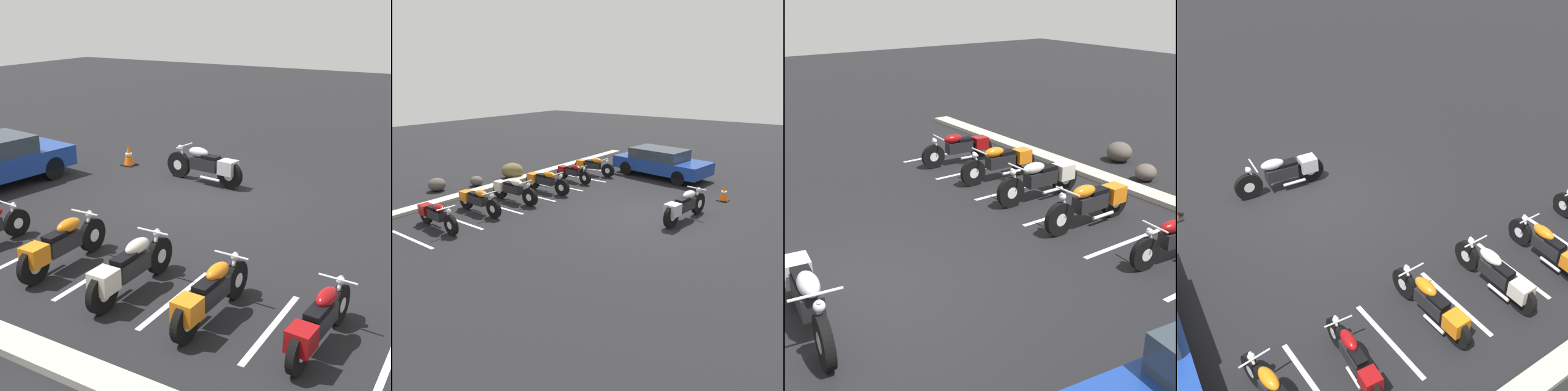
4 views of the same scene
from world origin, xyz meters
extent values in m
plane|color=black|center=(0.00, 0.00, 0.00)|extent=(60.00, 60.00, 0.00)
cylinder|color=black|center=(1.36, -1.02, 0.36)|extent=(0.73, 0.22, 0.72)
cylinder|color=silver|center=(1.36, -1.02, 0.36)|extent=(0.29, 0.17, 0.27)
cylinder|color=black|center=(-0.31, -0.82, 0.36)|extent=(0.73, 0.22, 0.72)
cylinder|color=silver|center=(-0.31, -0.82, 0.36)|extent=(0.29, 0.17, 0.27)
cube|color=black|center=(0.47, -0.91, 0.52)|extent=(0.86, 0.40, 0.33)
ellipsoid|color=#B7B7BC|center=(0.69, -0.94, 0.82)|extent=(0.64, 0.36, 0.26)
cube|color=black|center=(0.29, -0.89, 0.74)|extent=(0.51, 0.32, 0.09)
cube|color=#B7B7BC|center=(-0.26, -0.82, 0.56)|extent=(0.48, 0.44, 0.37)
cylinder|color=silver|center=(1.23, -1.01, 0.64)|extent=(0.29, 0.10, 0.58)
cylinder|color=silver|center=(1.17, -1.00, 0.93)|extent=(0.12, 0.67, 0.04)
sphere|color=silver|center=(1.31, -1.02, 0.84)|extent=(0.15, 0.15, 0.15)
cylinder|color=silver|center=(0.22, -0.73, 0.20)|extent=(0.60, 0.15, 0.08)
cylinder|color=black|center=(-4.62, 4.08, 0.31)|extent=(0.15, 0.62, 0.61)
cylinder|color=silver|center=(-4.62, 4.08, 0.31)|extent=(0.13, 0.24, 0.23)
cylinder|color=black|center=(-4.52, 5.52, 0.31)|extent=(0.15, 0.62, 0.61)
cylinder|color=silver|center=(-4.52, 5.52, 0.31)|extent=(0.13, 0.24, 0.23)
cube|color=black|center=(-4.56, 4.84, 0.45)|extent=(0.31, 0.72, 0.28)
ellipsoid|color=maroon|center=(-4.58, 4.66, 0.70)|extent=(0.28, 0.54, 0.22)
cube|color=black|center=(-4.55, 5.00, 0.63)|extent=(0.25, 0.42, 0.07)
cube|color=maroon|center=(-4.52, 5.47, 0.48)|extent=(0.36, 0.40, 0.32)
cylinder|color=silver|center=(-4.61, 4.19, 0.55)|extent=(0.07, 0.25, 0.50)
cylinder|color=silver|center=(-4.61, 4.24, 0.79)|extent=(0.58, 0.07, 0.03)
sphere|color=silver|center=(-4.61, 4.12, 0.72)|extent=(0.13, 0.13, 0.13)
cylinder|color=silver|center=(-4.42, 5.07, 0.17)|extent=(0.10, 0.52, 0.07)
cylinder|color=black|center=(-2.96, 4.17, 0.32)|extent=(0.13, 0.64, 0.63)
cylinder|color=silver|center=(-2.96, 4.17, 0.32)|extent=(0.13, 0.24, 0.24)
cylinder|color=black|center=(-2.91, 5.66, 0.32)|extent=(0.13, 0.64, 0.63)
cylinder|color=silver|center=(-2.91, 5.66, 0.32)|extent=(0.13, 0.24, 0.24)
cube|color=black|center=(-2.93, 4.96, 0.46)|extent=(0.29, 0.74, 0.29)
ellipsoid|color=orange|center=(-2.94, 4.77, 0.72)|extent=(0.27, 0.54, 0.23)
cube|color=black|center=(-2.93, 5.12, 0.65)|extent=(0.24, 0.43, 0.08)
cube|color=orange|center=(-2.91, 5.61, 0.49)|extent=(0.36, 0.39, 0.33)
cylinder|color=silver|center=(-2.95, 4.29, 0.57)|extent=(0.07, 0.25, 0.51)
cylinder|color=silver|center=(-2.95, 4.34, 0.82)|extent=(0.60, 0.05, 0.03)
sphere|color=silver|center=(-2.95, 4.22, 0.74)|extent=(0.13, 0.13, 0.13)
cylinder|color=silver|center=(-2.79, 5.20, 0.17)|extent=(0.08, 0.53, 0.07)
cylinder|color=black|center=(-1.40, 4.07, 0.33)|extent=(0.12, 0.66, 0.66)
cylinder|color=silver|center=(-1.40, 4.07, 0.33)|extent=(0.13, 0.25, 0.25)
cylinder|color=black|center=(-1.40, 5.63, 0.33)|extent=(0.12, 0.66, 0.66)
cylinder|color=silver|center=(-1.40, 5.63, 0.33)|extent=(0.13, 0.25, 0.25)
cube|color=black|center=(-1.40, 4.90, 0.48)|extent=(0.28, 0.76, 0.30)
ellipsoid|color=beige|center=(-1.40, 4.70, 0.75)|extent=(0.26, 0.56, 0.24)
cube|color=black|center=(-1.40, 5.07, 0.68)|extent=(0.24, 0.44, 0.08)
cube|color=beige|center=(-1.40, 5.58, 0.51)|extent=(0.36, 0.40, 0.34)
cylinder|color=silver|center=(-1.40, 4.19, 0.59)|extent=(0.06, 0.26, 0.53)
cylinder|color=silver|center=(-1.40, 4.25, 0.85)|extent=(0.62, 0.04, 0.04)
sphere|color=silver|center=(-1.40, 4.12, 0.77)|extent=(0.14, 0.14, 0.14)
cylinder|color=silver|center=(-1.26, 5.15, 0.18)|extent=(0.07, 0.55, 0.07)
cylinder|color=black|center=(0.23, 3.95, 0.33)|extent=(0.13, 0.66, 0.66)
cylinder|color=silver|center=(0.23, 3.95, 0.33)|extent=(0.13, 0.25, 0.25)
cylinder|color=black|center=(0.20, 5.49, 0.33)|extent=(0.13, 0.66, 0.66)
cylinder|color=silver|center=(0.20, 5.49, 0.33)|extent=(0.13, 0.25, 0.25)
cube|color=black|center=(0.22, 4.77, 0.48)|extent=(0.29, 0.76, 0.30)
ellipsoid|color=orange|center=(0.22, 4.57, 0.75)|extent=(0.27, 0.56, 0.24)
cube|color=black|center=(0.21, 4.94, 0.68)|extent=(0.25, 0.44, 0.08)
cube|color=orange|center=(0.20, 5.44, 0.51)|extent=(0.36, 0.40, 0.34)
cylinder|color=silver|center=(0.23, 4.07, 0.59)|extent=(0.06, 0.26, 0.53)
cylinder|color=silver|center=(0.23, 4.13, 0.85)|extent=(0.62, 0.05, 0.04)
sphere|color=silver|center=(0.23, 4.00, 0.77)|extent=(0.14, 0.14, 0.14)
cylinder|color=silver|center=(0.35, 5.02, 0.18)|extent=(0.08, 0.55, 0.07)
cylinder|color=black|center=(2.04, 4.18, 0.29)|extent=(0.17, 0.59, 0.58)
cylinder|color=silver|center=(2.04, 4.18, 0.29)|extent=(0.13, 0.23, 0.22)
cylinder|color=silver|center=(2.05, 4.29, 0.52)|extent=(0.08, 0.24, 0.47)
cylinder|color=silver|center=(2.05, 4.34, 0.75)|extent=(0.55, 0.09, 0.03)
sphere|color=silver|center=(2.04, 4.23, 0.68)|extent=(0.12, 0.12, 0.12)
cylinder|color=black|center=(5.80, 0.70, 0.32)|extent=(0.30, 0.66, 0.64)
cylinder|color=black|center=(4.24, 0.90, 0.32)|extent=(0.30, 0.66, 0.64)
cube|color=black|center=(3.30, -1.29, 0.01)|extent=(0.40, 0.40, 0.03)
cone|color=#EA590F|center=(3.30, -1.29, 0.31)|extent=(0.32, 0.32, 0.62)
cylinder|color=white|center=(3.30, -1.29, 0.34)|extent=(0.20, 0.20, 0.06)
cube|color=white|center=(-5.50, 4.73, 0.00)|extent=(0.10, 2.10, 0.00)
cube|color=white|center=(-3.82, 4.73, 0.00)|extent=(0.10, 2.10, 0.00)
cube|color=white|center=(-2.15, 4.73, 0.00)|extent=(0.10, 2.10, 0.00)
cube|color=white|center=(-0.48, 4.73, 0.00)|extent=(0.10, 2.10, 0.00)
cube|color=white|center=(1.19, 4.73, 0.00)|extent=(0.10, 2.10, 0.00)
camera|label=1|loc=(-6.35, 11.28, 4.46)|focal=50.00mm
camera|label=2|loc=(-10.56, -5.16, 4.41)|focal=35.00mm
camera|label=3|loc=(7.01, -2.67, 4.46)|focal=50.00mm
camera|label=4|loc=(5.34, 10.04, 8.25)|focal=50.00mm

